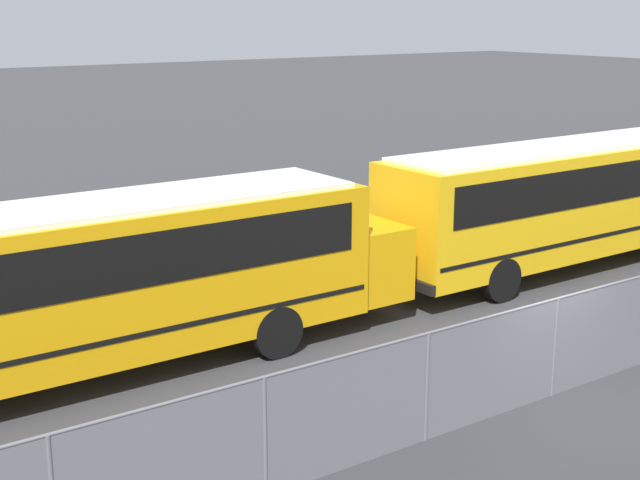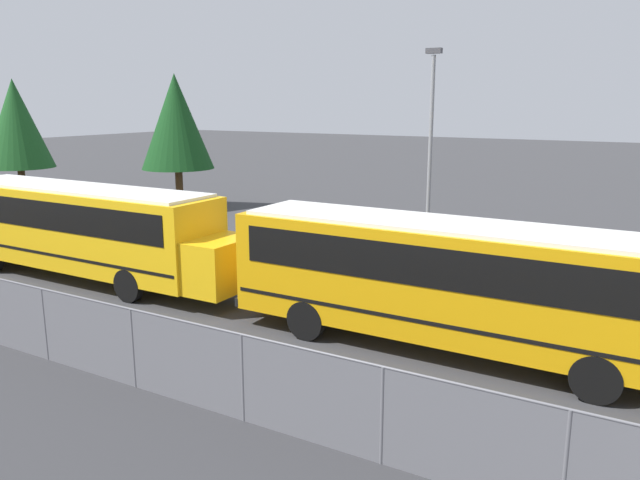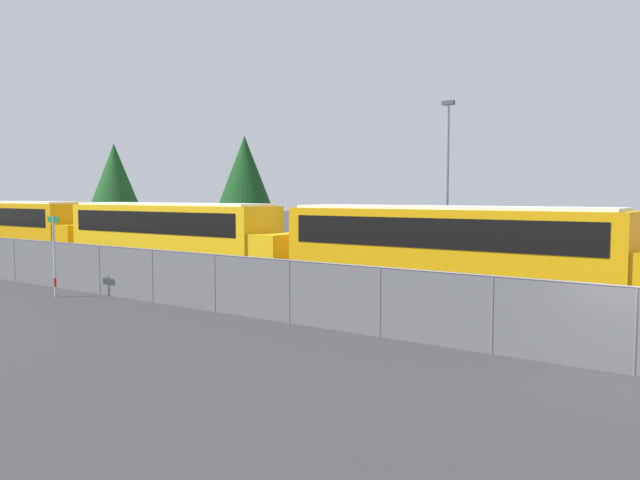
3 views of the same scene
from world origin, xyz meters
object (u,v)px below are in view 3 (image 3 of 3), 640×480
Objects in this scene: school_bus_3 at (454,246)px; tree_2 at (114,180)px; school_bus_2 at (174,232)px; tree_0 at (245,175)px; light_pole at (447,179)px; street_sign at (54,254)px; school_bus_1 at (18,224)px.

tree_2 reaches higher than school_bus_3.
tree_0 is at bearing 120.17° from school_bus_2.
tree_0 is (-17.23, 4.42, 0.60)m from light_pole.
light_pole reaches higher than tree_0.
tree_0 is at bearing 12.66° from tree_2.
street_sign is 0.38× the size of tree_0.
tree_2 is at bearing 116.75° from school_bus_1.
school_bus_1 is 16.25m from street_sign.
school_bus_2 is at bearing 0.20° from school_bus_1.
tree_0 is at bearing 114.17° from street_sign.
tree_2 is at bearing 139.26° from street_sign.
school_bus_3 is 34.44m from tree_2.
school_bus_2 is 4.37× the size of street_sign.
tree_2 reaches higher than street_sign.
school_bus_1 is 1.59× the size of light_pole.
tree_0 is (-8.95, 19.93, 3.51)m from street_sign.
tree_0 is (-21.40, 13.10, 3.09)m from school_bus_3.
tree_0 is (-7.67, 13.19, 3.09)m from school_bus_2.
school_bus_3 is at bearing 0.40° from school_bus_2.
school_bus_1 is 1.70× the size of tree_2.
school_bus_1 is 1.00× the size of school_bus_2.
light_pole is at bearing 115.67° from school_bus_3.
school_bus_2 is at bearing 100.73° from street_sign.
school_bus_1 is at bearing -179.80° from school_bus_2.
light_pole is 1.05× the size of tree_0.
school_bus_3 is (13.73, 0.10, 0.00)m from school_bus_2.
school_bus_1 is 12.33m from tree_2.
tree_2 is (-5.40, 10.71, 2.86)m from school_bus_1.
street_sign is 26.87m from tree_2.
light_pole is 17.80m from tree_0.
school_bus_2 is at bearing -179.60° from school_bus_3.
school_bus_2 and school_bus_3 have the same top height.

